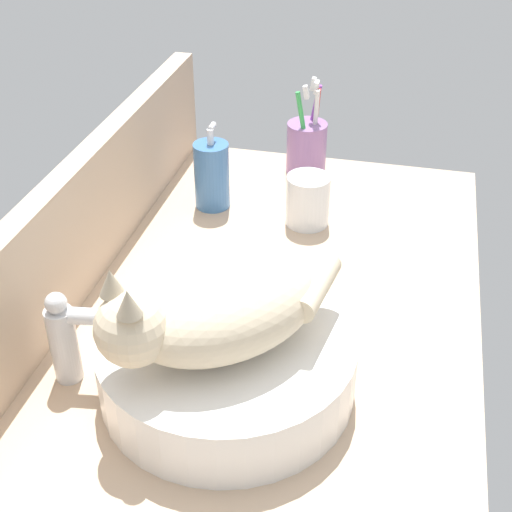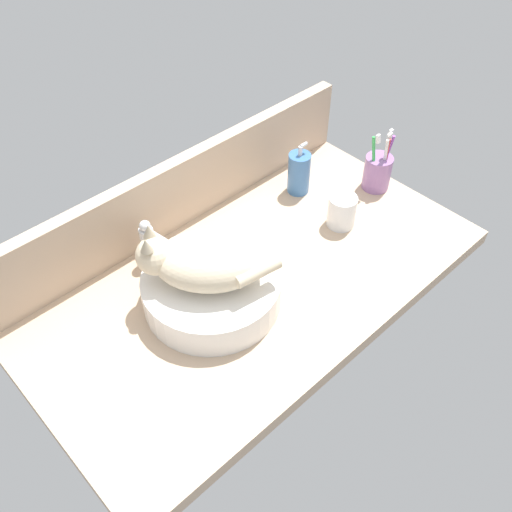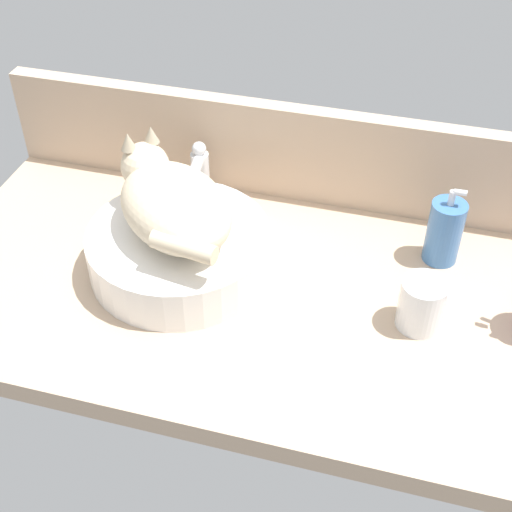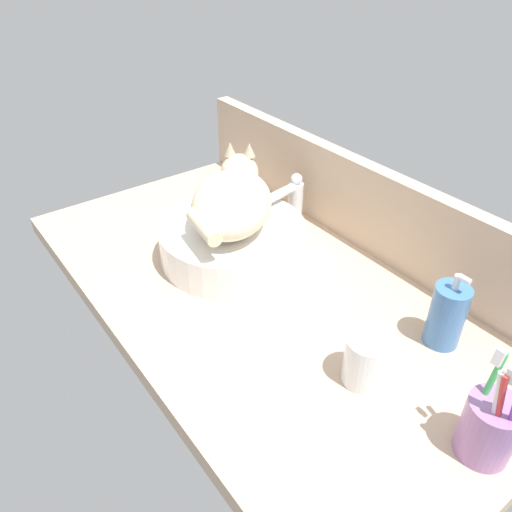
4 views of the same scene
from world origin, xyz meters
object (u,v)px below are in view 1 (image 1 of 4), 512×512
(cat, at_px, (216,305))
(toothbrush_cup, at_px, (307,146))
(soap_dispenser, at_px, (212,175))
(water_glass, at_px, (308,203))
(faucet, at_px, (71,334))
(sink_basin, at_px, (227,363))

(cat, distance_m, toothbrush_cup, 0.64)
(soap_dispenser, relative_size, water_glass, 1.72)
(soap_dispenser, height_order, toothbrush_cup, toothbrush_cup)
(soap_dispenser, relative_size, toothbrush_cup, 0.83)
(cat, height_order, faucet, cat)
(toothbrush_cup, bearing_deg, soap_dispenser, 140.86)
(toothbrush_cup, bearing_deg, water_glass, -169.52)
(water_glass, bearing_deg, sink_basin, 176.19)
(toothbrush_cup, bearing_deg, sink_basin, -179.28)
(sink_basin, relative_size, toothbrush_cup, 1.74)
(water_glass, bearing_deg, soap_dispenser, 83.21)
(cat, distance_m, water_glass, 0.45)
(cat, bearing_deg, water_glass, -4.86)
(faucet, relative_size, toothbrush_cup, 0.73)
(toothbrush_cup, distance_m, water_glass, 0.20)
(faucet, height_order, toothbrush_cup, toothbrush_cup)
(cat, height_order, toothbrush_cup, cat)
(soap_dispenser, distance_m, toothbrush_cup, 0.23)
(faucet, height_order, water_glass, faucet)
(cat, xyz_separation_m, toothbrush_cup, (0.64, -0.00, -0.08))
(sink_basin, height_order, soap_dispenser, soap_dispenser)
(cat, xyz_separation_m, faucet, (-0.02, 0.19, -0.07))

